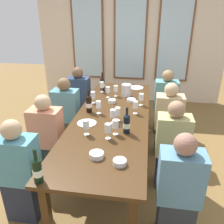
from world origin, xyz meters
The scene contains 34 objects.
ground_plane centered at (0.00, 0.00, 0.00)m, with size 12.00×12.00×0.00m, color brown.
back_wall_with_windows centered at (0.00, 2.63, 1.45)m, with size 4.14×0.10×2.90m.
dining_table centered at (0.00, 0.00, 0.68)m, with size 0.94×2.84×0.74m.
white_plate_0 centered at (-0.27, -0.28, 0.74)m, with size 0.23×0.23×0.01m, color white.
white_plate_1 centered at (0.24, 1.21, 0.74)m, with size 0.25×0.25×0.01m, color white.
metal_pitcher centered at (0.11, 0.77, 0.84)m, with size 0.16×0.16×0.19m.
wine_bottle_0 centered at (-0.38, -1.34, 0.85)m, with size 0.08×0.08×0.30m.
wine_bottle_1 centered at (-0.32, 1.00, 0.85)m, with size 0.08×0.08×0.30m.
wine_bottle_2 centered at (0.23, -0.43, 0.85)m, with size 0.08×0.08×0.30m.
wine_bottle_3 centered at (-0.32, 0.07, 0.86)m, with size 0.08×0.08×0.31m.
tasting_bowl_0 centered at (0.00, -0.95, 0.76)m, with size 0.14×0.14×0.05m, color silver.
tasting_bowl_1 centered at (0.23, -1.03, 0.76)m, with size 0.12×0.12×0.05m, color silver.
tasting_bowl_2 centered at (0.21, 0.54, 0.76)m, with size 0.13×0.13×0.04m, color white.
tasting_bowl_3 centered at (-0.07, 0.43, 0.77)m, with size 0.11×0.11×0.05m, color white.
wine_glass_0 centered at (-0.34, 0.39, 0.86)m, with size 0.07×0.07×0.17m.
wine_glass_1 centered at (0.36, 0.41, 0.86)m, with size 0.07×0.07×0.17m.
wine_glass_2 centered at (-0.18, 0.03, 0.86)m, with size 0.07×0.07×0.17m.
wine_glass_3 centered at (-0.17, 0.66, 0.86)m, with size 0.07×0.07×0.17m.
wine_glass_4 centered at (0.09, -0.14, 0.86)m, with size 0.07×0.07×0.17m.
wine_glass_5 centered at (0.29, 0.10, 0.86)m, with size 0.07×0.07×0.17m.
wine_glass_6 centered at (0.11, -0.49, 0.86)m, with size 0.07×0.07×0.17m.
wine_glass_7 centered at (-0.31, 0.90, 0.86)m, with size 0.07×0.07×0.17m.
wine_glass_8 centered at (-0.06, 0.73, 0.86)m, with size 0.07×0.07×0.17m.
wine_glass_9 centered at (-0.20, -0.54, 0.86)m, with size 0.07×0.07×0.17m.
wine_glass_10 centered at (0.05, -0.59, 0.86)m, with size 0.07×0.07×0.17m.
wine_glass_11 centered at (0.04, -0.21, 0.86)m, with size 0.07×0.07×0.17m.
seated_person_0 centered at (-0.76, -1.04, 0.53)m, with size 0.38×0.24×1.11m.
seated_person_1 centered at (0.76, -1.06, 0.53)m, with size 0.38×0.24×1.11m.
seated_person_2 centered at (-0.76, 1.04, 0.53)m, with size 0.38×0.24×1.11m.
seated_person_3 centered at (0.76, 1.07, 0.53)m, with size 0.38×0.24×1.11m.
seated_person_4 centered at (-0.76, 0.35, 0.53)m, with size 0.38×0.24×1.11m.
seated_person_5 centered at (0.76, 0.34, 0.53)m, with size 0.38×0.24×1.11m.
seated_person_6 centered at (-0.76, -0.37, 0.53)m, with size 0.38×0.24×1.11m.
seated_person_7 centered at (0.76, -0.33, 0.53)m, with size 0.38×0.24×1.11m.
Camera 1 is at (0.42, -2.71, 2.00)m, focal length 37.22 mm.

